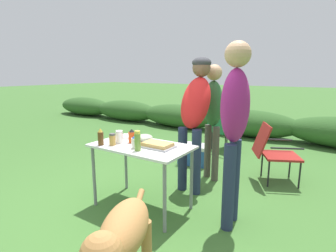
{
  "coord_description": "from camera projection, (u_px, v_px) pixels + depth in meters",
  "views": [
    {
      "loc": [
        1.78,
        -2.18,
        1.53
      ],
      "look_at": [
        0.07,
        0.43,
        0.89
      ],
      "focal_mm": 28.0,
      "sensor_mm": 36.0,
      "label": 1
    }
  ],
  "objects": [
    {
      "name": "plate_stack",
      "position": [
        127.0,
        136.0,
        3.24
      ],
      "size": [
        0.21,
        0.21,
        0.03
      ],
      "primitive_type": "cylinder",
      "color": "white",
      "rests_on": "folding_table"
    },
    {
      "name": "hot_sauce_bottle",
      "position": [
        132.0,
        136.0,
        2.99
      ],
      "size": [
        0.08,
        0.08,
        0.16
      ],
      "color": "#CC4214",
      "rests_on": "folding_table"
    },
    {
      "name": "mayo_bottle",
      "position": [
        135.0,
        142.0,
        2.77
      ],
      "size": [
        0.07,
        0.07,
        0.14
      ],
      "color": "silver",
      "rests_on": "folding_table"
    },
    {
      "name": "cooler_box",
      "position": [
        194.0,
        154.0,
        4.44
      ],
      "size": [
        0.51,
        0.37,
        0.34
      ],
      "rotation": [
        0.0,
        0.0,
        3.26
      ],
      "color": "#234C93",
      "rests_on": "ground"
    },
    {
      "name": "camp_chair_green_behind_table",
      "position": [
        273.0,
        150.0,
        3.66
      ],
      "size": [
        0.73,
        0.67,
        0.83
      ],
      "rotation": [
        0.0,
        0.0,
        -1.12
      ],
      "color": "maroon",
      "rests_on": "ground"
    },
    {
      "name": "standing_person_in_olive_jacket",
      "position": [
        235.0,
        118.0,
        2.49
      ],
      "size": [
        0.3,
        0.39,
        1.81
      ],
      "rotation": [
        0.0,
        0.0,
        -1.47
      ],
      "color": "#232D4C",
      "rests_on": "ground"
    },
    {
      "name": "folding_table",
      "position": [
        142.0,
        152.0,
        2.91
      ],
      "size": [
        1.1,
        0.64,
        0.74
      ],
      "color": "white",
      "rests_on": "ground"
    },
    {
      "name": "spice_jar",
      "position": [
        112.0,
        139.0,
        2.88
      ],
      "size": [
        0.07,
        0.07,
        0.13
      ],
      "color": "#B2893D",
      "rests_on": "folding_table"
    },
    {
      "name": "shrub_hedge",
      "position": [
        249.0,
        123.0,
        6.39
      ],
      "size": [
        14.4,
        0.9,
        0.64
      ],
      "color": "#2D5623",
      "rests_on": "ground"
    },
    {
      "name": "ground_plane",
      "position": [
        143.0,
        206.0,
        3.04
      ],
      "size": [
        60.0,
        60.0,
        0.0
      ],
      "primitive_type": "plane",
      "color": "#3D6B2D"
    },
    {
      "name": "standing_person_in_gray_fleece",
      "position": [
        195.0,
        108.0,
        3.32
      ],
      "size": [
        0.42,
        0.53,
        1.72
      ],
      "rotation": [
        0.0,
        0.0,
        -0.07
      ],
      "color": "#232D4C",
      "rests_on": "ground"
    },
    {
      "name": "standing_person_in_red_jacket",
      "position": [
        213.0,
        110.0,
        3.67
      ],
      "size": [
        0.38,
        0.33,
        1.64
      ],
      "rotation": [
        0.0,
        0.0,
        -0.45
      ],
      "color": "#4C473D",
      "rests_on": "ground"
    },
    {
      "name": "food_tray",
      "position": [
        158.0,
        145.0,
        2.8
      ],
      "size": [
        0.34,
        0.23,
        0.06
      ],
      "color": "#9E9EA3",
      "rests_on": "folding_table"
    },
    {
      "name": "mixing_bowl",
      "position": [
        144.0,
        138.0,
        3.08
      ],
      "size": [
        0.2,
        0.2,
        0.08
      ],
      "primitive_type": "ellipsoid",
      "color": "#ADBC99",
      "rests_on": "folding_table"
    },
    {
      "name": "paper_cup_stack",
      "position": [
        119.0,
        137.0,
        2.97
      ],
      "size": [
        0.08,
        0.08,
        0.14
      ],
      "primitive_type": "cylinder",
      "color": "white",
      "rests_on": "folding_table"
    },
    {
      "name": "relish_jar",
      "position": [
        138.0,
        141.0,
        2.67
      ],
      "size": [
        0.06,
        0.06,
        0.21
      ],
      "color": "olive",
      "rests_on": "folding_table"
    },
    {
      "name": "dog",
      "position": [
        122.0,
        238.0,
        1.65
      ],
      "size": [
        0.54,
        0.96,
        0.74
      ],
      "rotation": [
        0.0,
        0.0,
        -2.71
      ],
      "color": "#B27A42",
      "rests_on": "ground"
    },
    {
      "name": "beer_bottle",
      "position": [
        101.0,
        137.0,
        2.88
      ],
      "size": [
        0.06,
        0.06,
        0.19
      ],
      "color": "brown",
      "rests_on": "folding_table"
    },
    {
      "name": "camp_chair_near_hedge",
      "position": [
        223.0,
        128.0,
        5.12
      ],
      "size": [
        0.65,
        0.72,
        0.83
      ],
      "rotation": [
        0.0,
        0.0,
        -0.38
      ],
      "color": "#19602D",
      "rests_on": "ground"
    }
  ]
}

